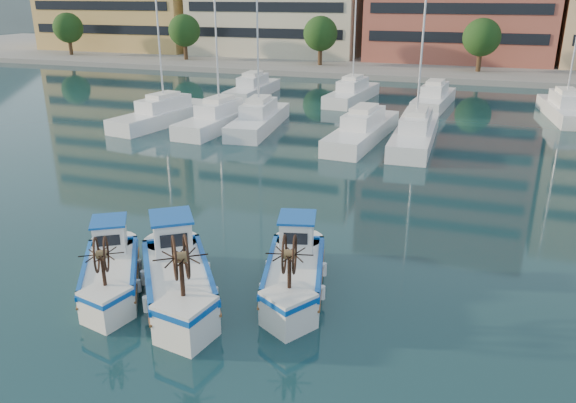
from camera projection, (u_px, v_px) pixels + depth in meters
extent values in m
plane|color=#1B4248|center=(265.00, 326.00, 15.48)|extent=(300.00, 300.00, 0.00)
cube|color=gray|center=(449.00, 60.00, 74.66)|extent=(180.00, 40.00, 0.60)
cylinder|color=#3F2B19|center=(71.00, 48.00, 77.77)|extent=(0.50, 0.50, 3.00)
sphere|color=#21491A|center=(68.00, 28.00, 76.83)|extent=(4.00, 4.00, 4.00)
cylinder|color=#3F2B19|center=(186.00, 52.00, 72.20)|extent=(0.50, 0.50, 3.00)
sphere|color=#21491A|center=(184.00, 30.00, 71.26)|extent=(4.00, 4.00, 4.00)
cylinder|color=#3F2B19|center=(320.00, 57.00, 66.63)|extent=(0.50, 0.50, 3.00)
sphere|color=#21491A|center=(320.00, 34.00, 65.69)|extent=(4.00, 4.00, 4.00)
cylinder|color=#3F2B19|center=(479.00, 63.00, 61.06)|extent=(0.50, 0.50, 3.00)
sphere|color=#21491A|center=(482.00, 37.00, 60.12)|extent=(4.00, 4.00, 4.00)
cube|color=white|center=(165.00, 117.00, 39.38)|extent=(3.70, 9.47, 1.00)
cylinder|color=silver|center=(159.00, 35.00, 37.47)|extent=(0.12, 0.12, 11.00)
cube|color=white|center=(220.00, 121.00, 37.99)|extent=(2.71, 8.84, 1.00)
cylinder|color=silver|center=(216.00, 37.00, 36.07)|extent=(0.12, 0.12, 11.00)
cube|color=white|center=(259.00, 121.00, 37.87)|extent=(3.26, 9.24, 1.00)
cylinder|color=silver|center=(258.00, 37.00, 35.95)|extent=(0.12, 0.12, 11.00)
cube|color=white|center=(363.00, 132.00, 34.91)|extent=(2.89, 10.15, 1.00)
cube|color=white|center=(415.00, 136.00, 34.12)|extent=(2.48, 10.07, 1.00)
cylinder|color=silver|center=(423.00, 42.00, 32.20)|extent=(0.12, 0.12, 11.00)
cube|color=white|center=(253.00, 91.00, 49.83)|extent=(2.63, 9.17, 1.00)
cube|color=white|center=(352.00, 95.00, 47.66)|extent=(2.99, 9.20, 1.00)
cylinder|color=silver|center=(355.00, 28.00, 45.74)|extent=(0.12, 0.12, 11.00)
cube|color=white|center=(434.00, 101.00, 45.17)|extent=(2.85, 8.68, 1.00)
cube|color=white|center=(564.00, 111.00, 41.16)|extent=(3.29, 9.12, 1.00)
cube|color=white|center=(111.00, 277.00, 17.22)|extent=(3.23, 3.88, 0.90)
cube|color=#0C4AA8|center=(110.00, 267.00, 17.10)|extent=(3.33, 4.00, 0.14)
cube|color=#1734B9|center=(110.00, 268.00, 17.12)|extent=(2.75, 3.40, 0.05)
cube|color=white|center=(110.00, 236.00, 17.84)|extent=(1.40, 1.45, 0.95)
cube|color=#0C4AA8|center=(108.00, 221.00, 17.66)|extent=(1.57, 1.63, 0.07)
cylinder|color=#331E14|center=(104.00, 272.00, 15.47)|extent=(0.10, 0.10, 1.00)
cylinder|color=brown|center=(101.00, 254.00, 15.29)|extent=(0.36, 0.35, 0.24)
torus|color=#331E14|center=(96.00, 255.00, 15.26)|extent=(0.58, 0.89, 1.01)
torus|color=#331E14|center=(106.00, 254.00, 15.31)|extent=(0.58, 0.89, 1.01)
cube|color=white|center=(178.00, 284.00, 16.61)|extent=(3.92, 4.51, 1.06)
cube|color=#0C4AA8|center=(177.00, 272.00, 16.47)|extent=(4.04, 4.65, 0.16)
cube|color=#1734B9|center=(178.00, 274.00, 16.49)|extent=(3.35, 3.93, 0.06)
cube|color=white|center=(172.00, 235.00, 17.32)|extent=(1.66, 1.71, 1.11)
cube|color=#0C4AA8|center=(171.00, 217.00, 17.11)|extent=(1.87, 1.92, 0.08)
cylinder|color=#331E14|center=(182.00, 279.00, 14.58)|extent=(0.12, 0.12, 1.17)
cylinder|color=brown|center=(181.00, 257.00, 14.36)|extent=(0.43, 0.42, 0.28)
torus|color=#331E14|center=(175.00, 258.00, 14.33)|extent=(0.74, 1.01, 1.18)
torus|color=#331E14|center=(187.00, 257.00, 14.40)|extent=(0.74, 1.01, 1.18)
cube|color=white|center=(294.00, 278.00, 17.09)|extent=(2.55, 4.16, 0.97)
cube|color=#0C4AA8|center=(294.00, 267.00, 16.96)|extent=(2.63, 4.28, 0.15)
cube|color=#1734B9|center=(294.00, 269.00, 16.98)|extent=(2.10, 3.69, 0.06)
cube|color=white|center=(297.00, 233.00, 17.77)|extent=(1.27, 1.41, 1.01)
cube|color=#0C4AA8|center=(297.00, 217.00, 17.58)|extent=(1.44, 1.58, 0.07)
cylinder|color=#331E14|center=(289.00, 273.00, 15.18)|extent=(0.11, 0.11, 1.07)
cylinder|color=brown|center=(289.00, 254.00, 14.98)|extent=(0.35, 0.32, 0.26)
torus|color=#331E14|center=(284.00, 254.00, 14.99)|extent=(0.32, 1.06, 1.08)
torus|color=#331E14|center=(295.00, 254.00, 14.97)|extent=(0.32, 1.06, 1.08)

